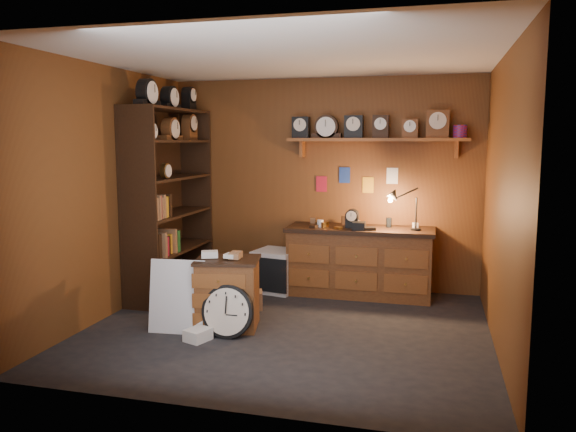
{
  "coord_description": "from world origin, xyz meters",
  "views": [
    {
      "loc": [
        1.4,
        -5.33,
        1.91
      ],
      "look_at": [
        -0.08,
        0.35,
        1.12
      ],
      "focal_mm": 35.0,
      "sensor_mm": 36.0,
      "label": 1
    }
  ],
  "objects_px": {
    "shelving_unit": "(167,194)",
    "big_round_clock": "(227,312)",
    "low_cabinet": "(228,290)",
    "workbench": "(360,258)"
  },
  "relations": [
    {
      "from": "shelving_unit",
      "to": "low_cabinet",
      "type": "bearing_deg",
      "value": -42.02
    },
    {
      "from": "workbench",
      "to": "low_cabinet",
      "type": "distance_m",
      "value": 1.94
    },
    {
      "from": "shelving_unit",
      "to": "low_cabinet",
      "type": "height_order",
      "value": "shelving_unit"
    },
    {
      "from": "shelving_unit",
      "to": "big_round_clock",
      "type": "relative_size",
      "value": 4.92
    },
    {
      "from": "shelving_unit",
      "to": "low_cabinet",
      "type": "distance_m",
      "value": 1.82
    },
    {
      "from": "shelving_unit",
      "to": "big_round_clock",
      "type": "distance_m",
      "value": 2.11
    },
    {
      "from": "workbench",
      "to": "big_round_clock",
      "type": "distance_m",
      "value": 2.13
    },
    {
      "from": "big_round_clock",
      "to": "low_cabinet",
      "type": "bearing_deg",
      "value": 109.77
    },
    {
      "from": "big_round_clock",
      "to": "shelving_unit",
      "type": "bearing_deg",
      "value": 133.73
    },
    {
      "from": "low_cabinet",
      "to": "big_round_clock",
      "type": "distance_m",
      "value": 0.32
    }
  ]
}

